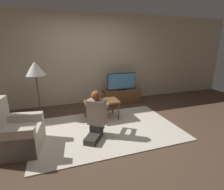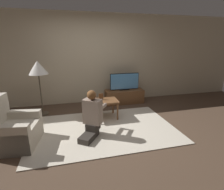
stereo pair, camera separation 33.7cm
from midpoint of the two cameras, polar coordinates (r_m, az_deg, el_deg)
ground_plane at (r=3.80m, az=0.02°, el=-11.08°), size 10.00×10.00×0.00m
wall_back at (r=5.28m, az=-5.24°, el=11.48°), size 10.00×0.06×2.60m
rug at (r=3.80m, az=0.02°, el=-10.97°), size 2.97×1.95×0.02m
tv_stand at (r=5.33m, az=5.83°, el=-0.51°), size 1.15×0.40×0.41m
tv at (r=5.22m, az=5.97°, el=4.36°), size 0.88×0.08×0.51m
coffee_table at (r=4.16m, az=-1.35°, el=-2.49°), size 0.80×0.50×0.46m
floor_lamp at (r=4.52m, az=-21.07°, el=7.77°), size 0.47×0.47×1.36m
armchair at (r=3.51m, az=-27.42°, el=-10.38°), size 0.85×0.87×0.88m
person_kneeling at (r=3.36m, az=-3.64°, el=-6.49°), size 0.67×0.81×0.92m
picture_frame at (r=4.19m, az=-1.31°, el=-0.49°), size 0.11×0.01×0.15m
remote at (r=4.00m, az=-4.21°, el=-2.34°), size 0.04×0.15×0.02m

